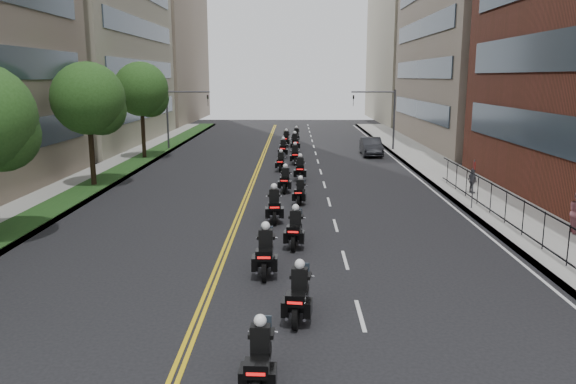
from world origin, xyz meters
The scene contains 25 objects.
sidewalk_right centered at (12.00, 25.00, 0.07)m, with size 4.00×90.00×0.15m, color gray.
sidewalk_left centered at (-12.00, 25.00, 0.07)m, with size 4.00×90.00×0.15m, color gray.
grass_strip centered at (-11.20, 25.00, 0.17)m, with size 2.00×90.00×0.04m, color #183C16.
building_right_far centered at (21.50, 78.00, 13.00)m, with size 15.00×28.00×26.00m, color #9D947E.
building_left_far centered at (-22.00, 78.00, 13.00)m, with size 16.00×28.00×26.00m, color #80715D.
iron_fence centered at (11.00, 12.00, 0.90)m, with size 0.05×28.00×1.50m.
street_trees centered at (-11.05, 18.61, 5.13)m, with size 4.40×38.40×7.98m.
traffic_signal_right centered at (9.54, 42.00, 3.70)m, with size 4.09×0.20×5.60m.
traffic_signal_left centered at (-9.54, 42.00, 3.70)m, with size 4.09×0.20×5.60m.
motorcycle_0 centered at (0.54, 1.16, 0.66)m, with size 0.53×2.25×1.66m.
motorcycle_1 centered at (1.42, 4.79, 0.68)m, with size 0.70×2.33×1.72m.
motorcycle_2 centered at (0.29, 8.48, 0.73)m, with size 0.57×2.50×1.85m.
motorcycle_3 centered at (1.33, 11.75, 0.68)m, with size 0.64×2.34×1.72m.
motorcycle_4 centered at (0.33, 15.75, 0.72)m, with size 0.61×2.46×1.82m.
motorcycle_5 centered at (1.60, 19.55, 0.60)m, with size 0.62×2.07×1.53m.
motorcycle_6 centered at (0.74, 22.76, 0.66)m, with size 0.56×2.28×1.68m.
motorcycle_7 centered at (1.67, 26.66, 0.70)m, with size 0.56×2.40×1.77m.
motorcycle_8 centered at (0.30, 30.39, 0.62)m, with size 0.52×2.13×1.57m.
motorcycle_9 centered at (1.34, 33.61, 0.69)m, with size 0.54×2.36×1.74m.
motorcycle_10 centered at (0.33, 37.40, 0.69)m, with size 0.55×2.36×1.74m.
motorcycle_11 centered at (1.33, 41.51, 0.73)m, with size 0.63×2.50×1.84m.
motorcycle_12 centered at (0.46, 44.88, 0.70)m, with size 0.70×2.39×1.77m.
motorcycle_13 centered at (1.49, 48.84, 0.67)m, with size 0.69×2.28×1.69m.
parked_sedan centered at (8.00, 38.67, 0.78)m, with size 1.64×4.71×1.55m, color black.
pedestrian_c centered at (11.58, 21.78, 0.88)m, with size 0.86×0.36×1.46m, color #404047.
Camera 1 is at (1.28, -10.17, 6.77)m, focal length 35.00 mm.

